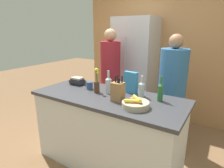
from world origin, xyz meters
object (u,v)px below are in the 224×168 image
Objects in this scene: flower_vase at (97,84)px; person_at_sink at (110,74)px; book_stack at (77,81)px; bottle_wine at (109,85)px; fruit_bowl at (135,104)px; bottle_vinegar at (160,91)px; refrigerator at (135,70)px; bottle_oil at (142,89)px; person_in_blue at (172,87)px; knife_block at (118,91)px; coffee_mug at (89,85)px; cereal_box at (131,82)px.

person_at_sink reaches higher than flower_vase.
bottle_wine is (0.60, -0.09, 0.07)m from book_stack.
fruit_bowl is 0.64m from flower_vase.
bottle_vinegar is 0.63m from bottle_wine.
bottle_oil is (0.68, -1.25, 0.07)m from refrigerator.
knife_block is at bearing -100.86° from person_in_blue.
coffee_mug is 0.07× the size of person_at_sink.
bottle_vinegar is at bearing -4.17° from bottle_oil.
book_stack is at bearing -103.78° from refrigerator.
coffee_mug is at bearing -172.35° from bottle_oil.
refrigerator reaches higher than person_at_sink.
knife_block is at bearing -35.05° from bottle_wine.
coffee_mug is 0.30m from book_stack.
knife_block is at bearing -17.53° from coffee_mug.
flower_vase is at bearing 164.01° from knife_block.
knife_block is 1.03× the size of bottle_vinegar.
bottle_wine is at bearing 154.93° from fruit_bowl.
person_at_sink reaches higher than knife_block.
cereal_box is 0.82m from book_stack.
cereal_box is at bearing -112.47° from person_in_blue.
fruit_bowl and book_stack have the same top height.
cereal_box is (-0.25, 0.39, 0.09)m from fruit_bowl.
refrigerator is 7.18× the size of cereal_box.
fruit_bowl is 0.89× the size of flower_vase.
fruit_bowl is 1.06× the size of cereal_box.
flower_vase is (-0.37, 0.11, 0.01)m from knife_block.
book_stack is 0.68m from person_at_sink.
refrigerator reaches higher than coffee_mug.
bottle_oil reaches higher than book_stack.
person_at_sink is at bearing 148.22° from bottle_vinegar.
knife_block is 1.16× the size of bottle_oil.
bottle_oil is 0.23m from bottle_vinegar.
knife_block is 1.01× the size of bottle_wine.
person_at_sink reaches higher than person_in_blue.
knife_block reaches higher than bottle_vinegar.
cereal_box is 0.93× the size of bottle_wine.
knife_block reaches higher than book_stack.
bottle_oil is (0.16, 0.26, -0.01)m from knife_block.
coffee_mug is 0.43× the size of bottle_vinegar.
bottle_vinegar is (0.41, -0.08, -0.02)m from cereal_box.
cereal_box is (0.50, -1.18, 0.11)m from refrigerator.
refrigerator is 1.30m from book_stack.
flower_vase is 0.15m from bottle_wine.
bottle_wine is (-0.62, -0.09, 0.00)m from bottle_vinegar.
refrigerator is at bearing 102.00° from bottle_wine.
book_stack is 0.61m from bottle_wine.
bottle_wine is (0.14, 0.05, -0.00)m from flower_vase.
person_at_sink is at bearing 121.23° from bottle_wine.
bottle_wine is at bearing -172.04° from bottle_vinegar.
refrigerator is 1.12× the size of person_at_sink.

